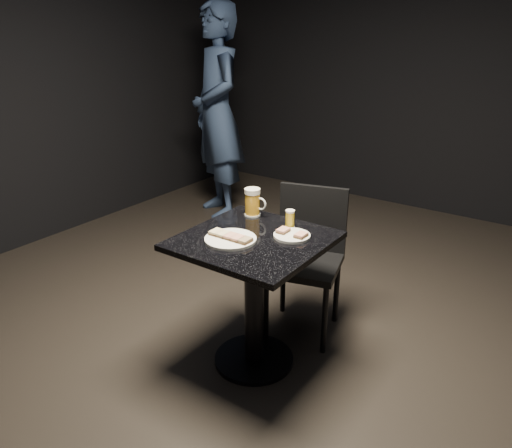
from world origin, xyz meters
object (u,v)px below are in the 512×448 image
Objects in this scene: plate_small at (292,236)px; table at (254,280)px; beer_mug at (253,202)px; chair at (307,252)px; plate_large at (230,239)px; patron at (217,114)px; beer_tumbler at (290,219)px.

plate_small is 0.25× the size of table.
beer_mug reaches higher than chair.
plate_large is 2.40m from patron.
plate_large and plate_small have the same top height.
table is at bearing 49.74° from plate_large.
chair is (-0.03, 0.26, -0.30)m from beer_tumbler.
plate_small is 0.10× the size of patron.
patron is at bearing 138.19° from plate_small.
plate_small is at bearing -53.59° from beer_tumbler.
beer_mug is at bearing 126.26° from table.
patron is 19.93× the size of beer_tumbler.
plate_small is 0.32m from table.
plate_small is 1.92× the size of beer_tumbler.
plate_small is 0.37m from beer_mug.
beer_mug is at bearing 107.64° from plate_large.
beer_tumbler is (0.08, 0.22, 0.29)m from table.
plate_large is 1.65× the size of beer_mug.
beer_tumbler is (-0.07, 0.10, 0.04)m from plate_small.
plate_large is at bearing -72.36° from beer_mug.
table is at bearing -108.69° from beer_tumbler.
beer_tumbler is (1.71, -1.50, -0.18)m from patron.
plate_small is at bearing -10.34° from patron.
beer_tumbler is at bearing -9.70° from patron.
table is 0.86× the size of chair.
plate_small is 0.45m from chair.
beer_tumbler reaches higher than plate_large.
plate_large is 0.13× the size of patron.
beer_mug is at bearing 173.00° from beer_tumbler.
beer_mug is (-0.19, 0.26, 0.32)m from table.
beer_mug reaches higher than beer_tumbler.
table is 0.48m from chair.
patron is 2.60× the size of table.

